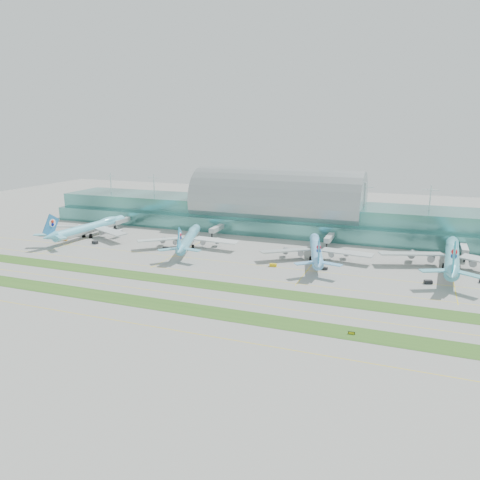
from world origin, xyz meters
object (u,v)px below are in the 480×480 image
at_px(airliner_d, 452,255).
at_px(taxiway_sign_east, 351,333).
at_px(airliner_b, 189,238).
at_px(airliner_a, 91,227).
at_px(airliner_c, 316,249).
at_px(terminal, 277,210).

distance_m(airliner_d, taxiway_sign_east, 106.23).
bearing_deg(airliner_b, airliner_a, 159.70).
bearing_deg(airliner_c, taxiway_sign_east, -84.26).
bearing_deg(terminal, airliner_a, -149.49).
bearing_deg(terminal, airliner_d, -27.68).
relative_size(airliner_a, airliner_b, 1.11).
bearing_deg(taxiway_sign_east, terminal, 112.07).
bearing_deg(terminal, airliner_b, -117.22).
distance_m(airliner_b, airliner_c, 77.50).
xyz_separation_m(airliner_a, airliner_d, (221.23, 6.18, 0.59)).
bearing_deg(airliner_a, airliner_c, 3.22).
height_order(terminal, airliner_a, terminal).
distance_m(terminal, airliner_a, 127.59).
height_order(terminal, taxiway_sign_east, terminal).
height_order(airliner_b, airliner_c, airliner_b).
xyz_separation_m(airliner_a, airliner_c, (152.11, -2.86, -0.52)).
height_order(airliner_a, airliner_c, airliner_a).
height_order(airliner_d, taxiway_sign_east, airliner_d).
bearing_deg(taxiway_sign_east, airliner_b, 137.60).
height_order(terminal, airliner_b, terminal).
bearing_deg(airliner_c, airliner_b, 166.95).
bearing_deg(airliner_d, taxiway_sign_east, -107.31).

